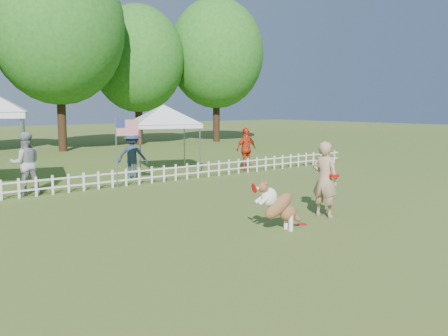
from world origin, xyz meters
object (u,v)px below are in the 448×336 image
(frisbee_on_turf, at_px, (302,224))
(spectator_b, at_px, (132,155))
(canopy_tent_right, at_px, (164,139))
(spectator_a, at_px, (25,163))
(handler, at_px, (325,179))
(flag_pole, at_px, (116,153))
(spectator_c, at_px, (246,149))
(dog, at_px, (279,205))

(frisbee_on_turf, bearing_deg, spectator_b, 86.90)
(canopy_tent_right, bearing_deg, spectator_a, -142.81)
(handler, distance_m, flag_pole, 7.42)
(handler, bearing_deg, canopy_tent_right, -18.31)
(flag_pole, bearing_deg, spectator_c, 8.20)
(canopy_tent_right, height_order, spectator_c, canopy_tent_right)
(dog, distance_m, frisbee_on_turf, 0.99)
(handler, xyz_separation_m, dog, (-1.85, -0.28, -0.37))
(canopy_tent_right, bearing_deg, flag_pole, -123.61)
(dog, distance_m, spectator_c, 10.29)
(dog, height_order, spectator_c, spectator_c)
(frisbee_on_turf, bearing_deg, spectator_a, 114.38)
(frisbee_on_turf, distance_m, spectator_a, 8.85)
(handler, relative_size, flag_pole, 0.81)
(handler, bearing_deg, dog, 89.50)
(spectator_c, bearing_deg, handler, 59.02)
(flag_pole, distance_m, spectator_c, 6.39)
(spectator_c, bearing_deg, flag_pole, 4.70)
(spectator_c, bearing_deg, canopy_tent_right, -35.47)
(handler, bearing_deg, frisbee_on_turf, 92.44)
(handler, distance_m, canopy_tent_right, 9.92)
(dog, relative_size, flag_pole, 0.49)
(flag_pole, distance_m, spectator_b, 2.02)
(spectator_a, height_order, spectator_b, spectator_a)
(spectator_c, bearing_deg, spectator_b, -10.15)
(handler, relative_size, spectator_c, 1.04)
(frisbee_on_turf, height_order, canopy_tent_right, canopy_tent_right)
(handler, distance_m, spectator_b, 8.63)
(flag_pole, distance_m, spectator_a, 2.81)
(spectator_a, bearing_deg, canopy_tent_right, -152.81)
(flag_pole, relative_size, spectator_b, 1.31)
(dog, bearing_deg, handler, 23.59)
(canopy_tent_right, bearing_deg, handler, -79.59)
(handler, bearing_deg, flag_pole, 5.82)
(spectator_b, distance_m, spectator_c, 5.02)
(spectator_b, bearing_deg, handler, 136.42)
(flag_pole, bearing_deg, handler, -73.11)
(spectator_b, bearing_deg, dog, 124.49)
(canopy_tent_right, relative_size, flag_pole, 1.17)
(spectator_a, distance_m, spectator_b, 4.19)
(flag_pole, xyz_separation_m, spectator_b, (1.38, 1.45, -0.27))
(frisbee_on_turf, xyz_separation_m, spectator_c, (5.45, 8.09, 0.88))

